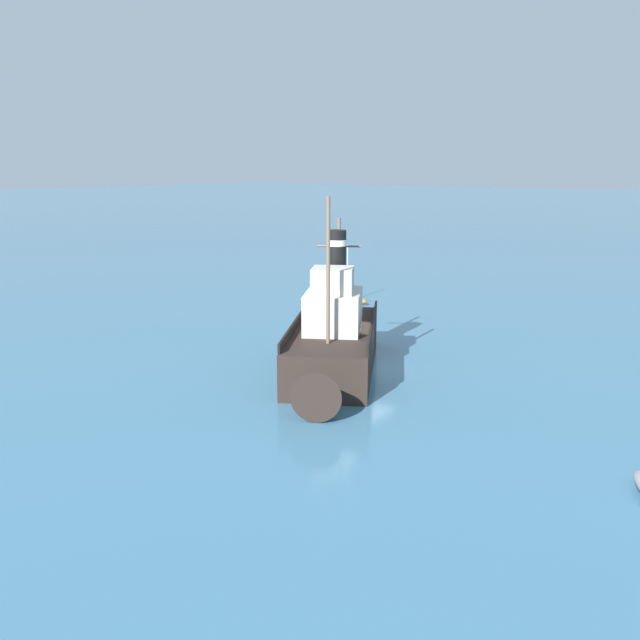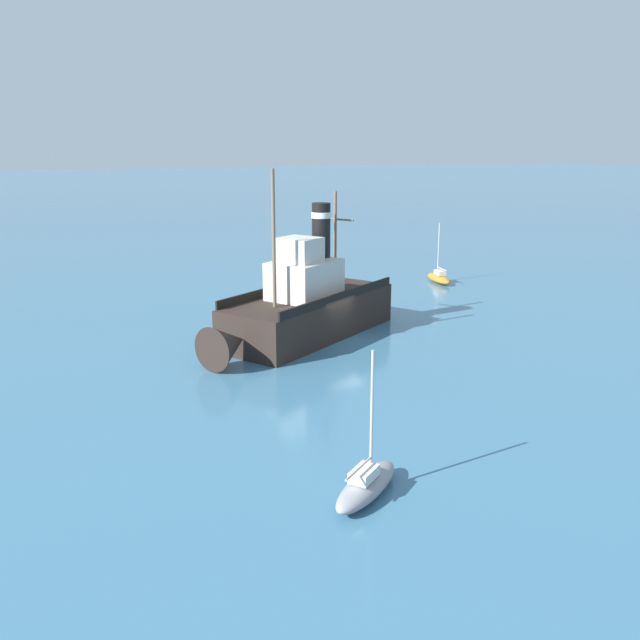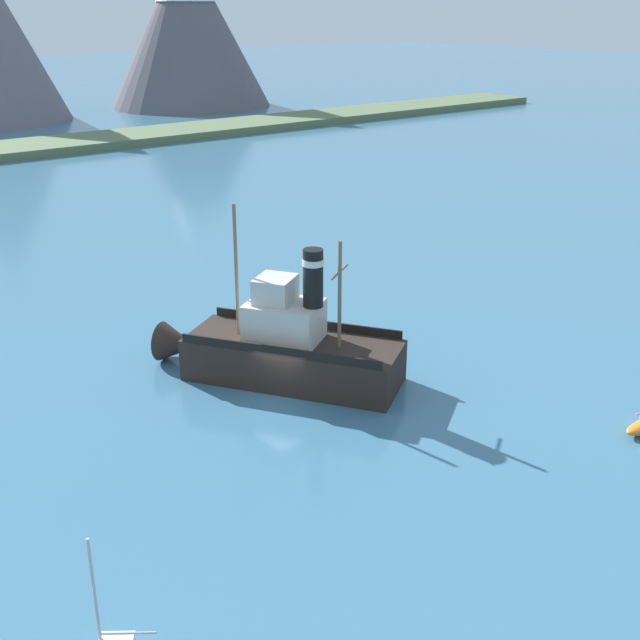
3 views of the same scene
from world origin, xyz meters
The scene contains 4 objects.
ground_plane centered at (0.00, 0.00, 0.00)m, with size 600.00×600.00×0.00m, color teal.
old_tugboat centered at (1.24, 1.74, 1.83)m, with size 10.58×13.96×9.90m.
sailboat_grey centered at (-16.95, 6.67, 0.43)m, with size 3.21×3.67×4.90m.
sailboat_orange centered at (12.21, -14.58, 0.43)m, with size 3.93×1.68×4.90m.
Camera 2 is at (-34.77, 15.76, 11.16)m, focal length 38.00 mm.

